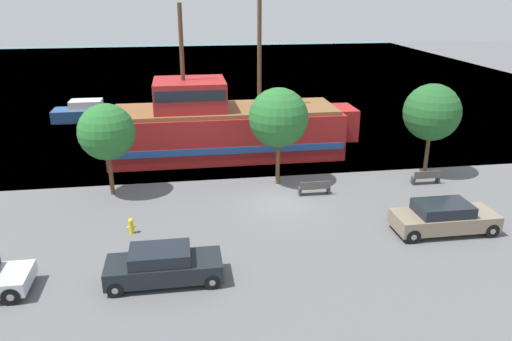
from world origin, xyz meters
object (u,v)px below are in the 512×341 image
at_px(moored_boat_dockside, 311,118).
at_px(fire_hydrant, 131,225).
at_px(bench_promenade_west, 426,177).
at_px(moored_boat_outer, 92,112).
at_px(bench_promenade_east, 315,188).
at_px(parked_car_curb_front, 444,217).
at_px(pirate_ship, 224,127).
at_px(parked_car_curb_mid, 163,265).

xyz_separation_m(moored_boat_dockside, fire_hydrant, (-13.38, -17.77, -0.30)).
relative_size(moored_boat_dockside, bench_promenade_west, 3.11).
relative_size(moored_boat_outer, fire_hydrant, 8.84).
relative_size(moored_boat_dockside, bench_promenade_east, 2.93).
distance_m(moored_boat_dockside, parked_car_curb_front, 19.92).
relative_size(moored_boat_dockside, parked_car_curb_front, 1.07).
xyz_separation_m(pirate_ship, bench_promenade_west, (11.39, -7.38, -1.58)).
xyz_separation_m(pirate_ship, fire_hydrant, (-5.46, -11.25, -1.61)).
distance_m(pirate_ship, parked_car_curb_mid, 16.24).
bearing_deg(bench_promenade_east, pirate_ship, 118.64).
distance_m(pirate_ship, fire_hydrant, 12.61).
xyz_separation_m(moored_boat_outer, fire_hydrant, (5.21, -22.82, -0.28)).
bearing_deg(fire_hydrant, bench_promenade_west, 12.92).
bearing_deg(pirate_ship, bench_promenade_east, -61.36).
relative_size(moored_boat_dockside, fire_hydrant, 6.82).
relative_size(parked_car_curb_front, parked_car_curb_mid, 1.07).
bearing_deg(moored_boat_outer, moored_boat_dockside, -15.19).
height_order(parked_car_curb_front, parked_car_curb_mid, parked_car_curb_front).
relative_size(parked_car_curb_mid, bench_promenade_west, 2.70).
relative_size(moored_boat_outer, parked_car_curb_front, 1.39).
bearing_deg(parked_car_curb_front, bench_promenade_east, 132.48).
distance_m(parked_car_curb_front, fire_hydrant, 14.88).
xyz_separation_m(parked_car_curb_mid, fire_hydrant, (-1.63, 4.48, -0.32)).
xyz_separation_m(bench_promenade_east, bench_promenade_west, (7.02, 0.63, -0.00)).
xyz_separation_m(parked_car_curb_front, bench_promenade_east, (-4.89, 5.34, -0.32)).
bearing_deg(parked_car_curb_front, pirate_ship, 124.75).
height_order(moored_boat_outer, parked_car_curb_front, moored_boat_outer).
bearing_deg(moored_boat_dockside, bench_promenade_west, -75.98).
height_order(fire_hydrant, bench_promenade_west, bench_promenade_west).
distance_m(moored_boat_outer, parked_car_curb_mid, 28.15).
relative_size(pirate_ship, bench_promenade_west, 10.10).
distance_m(pirate_ship, bench_promenade_west, 13.67).
bearing_deg(pirate_ship, bench_promenade_west, -32.94).
xyz_separation_m(parked_car_curb_front, parked_car_curb_mid, (-13.10, -2.38, -0.03)).
relative_size(bench_promenade_east, bench_promenade_west, 1.06).
bearing_deg(moored_boat_outer, parked_car_curb_mid, -75.94).
bearing_deg(bench_promenade_east, moored_boat_dockside, 76.30).
height_order(fire_hydrant, bench_promenade_east, bench_promenade_east).
distance_m(moored_boat_dockside, fire_hydrant, 22.25).
relative_size(moored_boat_dockside, moored_boat_outer, 0.77).
xyz_separation_m(fire_hydrant, bench_promenade_west, (16.86, 3.87, 0.03)).
bearing_deg(bench_promenade_east, moored_boat_outer, 127.55).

